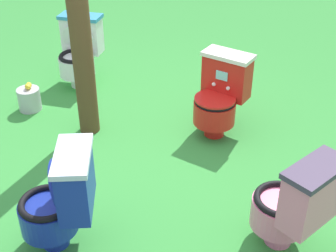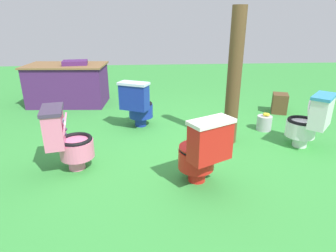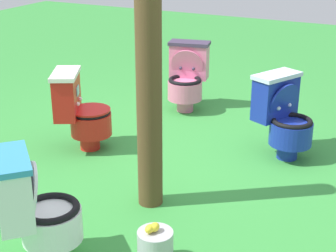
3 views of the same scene
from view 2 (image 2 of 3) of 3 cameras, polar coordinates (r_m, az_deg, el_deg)
The scene contains 9 objects.
ground at distance 3.77m, azimuth 2.80°, elevation -4.10°, with size 14.00×14.00×0.00m, color green.
toilet_blue at distance 4.33m, azimuth -6.07°, elevation 4.42°, with size 0.58×0.62×0.73m.
toilet_red at distance 2.82m, azimuth 6.90°, elevation -4.94°, with size 0.58×0.62×0.73m.
toilet_white at distance 4.02m, azimuth 26.58°, elevation 0.97°, with size 0.63×0.63×0.73m.
toilet_pink at distance 3.26m, azimuth -19.69°, elevation -2.38°, with size 0.57×0.50×0.73m.
vendor_table at distance 5.85m, azimuth -19.41°, elevation 7.89°, with size 1.51×0.95×0.85m.
wooden_post at distance 3.75m, azimuth 13.11°, elevation 9.22°, with size 0.18×0.18×1.74m, color brown.
small_crate at distance 5.43m, azimuth 21.47°, elevation 4.27°, with size 0.30×0.25×0.34m, color brown.
lemon_bucket at distance 4.51m, azimuth 18.74°, elevation 0.66°, with size 0.22×0.22×0.28m.
Camera 2 is at (-0.44, -3.39, 1.60)m, focal length 30.39 mm.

